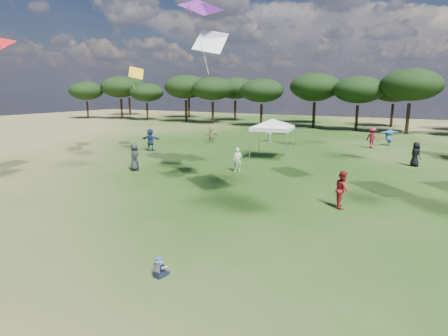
# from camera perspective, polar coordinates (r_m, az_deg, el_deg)

# --- Properties ---
(ground) EXTENTS (140.00, 140.00, 0.00)m
(ground) POSITION_cam_1_polar(r_m,az_deg,el_deg) (9.16, -16.93, -22.78)
(ground) COLOR #254615
(ground) RESTS_ON ground
(tree_line) EXTENTS (108.78, 17.63, 7.77)m
(tree_line) POSITION_cam_1_polar(r_m,az_deg,el_deg) (52.61, 25.80, 11.01)
(tree_line) COLOR black
(tree_line) RESTS_ON ground
(tent_left) EXTENTS (5.80, 5.80, 3.30)m
(tent_left) POSITION_cam_1_polar(r_m,az_deg,el_deg) (28.43, 7.42, 7.20)
(tent_left) COLOR gray
(tent_left) RESTS_ON ground
(toddler) EXTENTS (0.40, 0.44, 0.57)m
(toddler) POSITION_cam_1_polar(r_m,az_deg,el_deg) (10.93, -9.76, -14.83)
(toddler) COLOR black
(toddler) RESTS_ON ground
(festival_crowd) EXTENTS (30.26, 22.81, 1.91)m
(festival_crowd) POSITION_cam_1_polar(r_m,az_deg,el_deg) (30.45, 12.95, 3.50)
(festival_crowd) COLOR black
(festival_crowd) RESTS_ON ground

